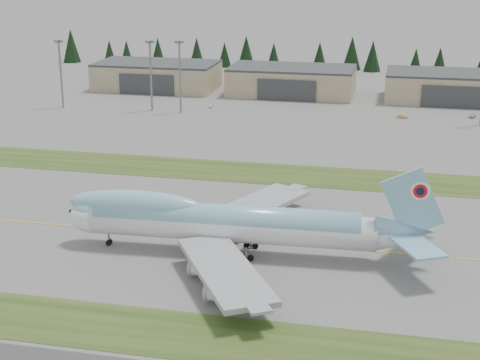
% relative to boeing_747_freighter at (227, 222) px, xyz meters
% --- Properties ---
extents(ground, '(7000.00, 7000.00, 0.00)m').
position_rel_boeing_747_freighter_xyz_m(ground, '(3.83, 6.58, -6.22)').
color(ground, slate).
rests_on(ground, ground).
extents(grass_strip_near, '(400.00, 14.00, 0.08)m').
position_rel_boeing_747_freighter_xyz_m(grass_strip_near, '(3.83, -31.42, -6.22)').
color(grass_strip_near, '#274318').
rests_on(grass_strip_near, ground).
extents(grass_strip_far, '(400.00, 18.00, 0.08)m').
position_rel_boeing_747_freighter_xyz_m(grass_strip_far, '(3.83, 51.58, -6.22)').
color(grass_strip_far, '#274318').
rests_on(grass_strip_far, ground).
extents(taxiway_line_main, '(400.00, 0.40, 0.02)m').
position_rel_boeing_747_freighter_xyz_m(taxiway_line_main, '(3.83, 6.58, -6.22)').
color(taxiway_line_main, gold).
rests_on(taxiway_line_main, ground).
extents(boeing_747_freighter, '(71.29, 61.76, 18.85)m').
position_rel_boeing_747_freighter_xyz_m(boeing_747_freighter, '(0.00, 0.00, 0.00)').
color(boeing_747_freighter, white).
rests_on(boeing_747_freighter, ground).
extents(hangar_left, '(48.00, 26.60, 10.80)m').
position_rel_boeing_747_freighter_xyz_m(hangar_left, '(-66.17, 156.48, -0.83)').
color(hangar_left, tan).
rests_on(hangar_left, ground).
extents(hangar_center, '(48.00, 26.60, 10.80)m').
position_rel_boeing_747_freighter_xyz_m(hangar_center, '(-11.17, 156.48, -0.83)').
color(hangar_center, tan).
rests_on(hangar_center, ground).
extents(hangar_right, '(48.00, 26.60, 10.80)m').
position_rel_boeing_747_freighter_xyz_m(hangar_right, '(48.83, 156.48, -0.83)').
color(hangar_right, tan).
rests_on(hangar_right, ground).
extents(floodlight_masts, '(173.82, 6.74, 24.74)m').
position_rel_boeing_747_freighter_xyz_m(floodlight_masts, '(-9.69, 116.57, 10.54)').
color(floodlight_masts, slate).
rests_on(floodlight_masts, ground).
extents(service_vehicle_a, '(1.61, 3.34, 1.10)m').
position_rel_boeing_747_freighter_xyz_m(service_vehicle_a, '(-35.93, 126.28, -6.22)').
color(service_vehicle_a, white).
rests_on(service_vehicle_a, ground).
extents(service_vehicle_b, '(3.62, 1.34, 1.19)m').
position_rel_boeing_747_freighter_xyz_m(service_vehicle_b, '(31.62, 123.55, -6.22)').
color(service_vehicle_b, gold).
rests_on(service_vehicle_b, ground).
extents(service_vehicle_c, '(2.96, 4.71, 1.27)m').
position_rel_boeing_747_freighter_xyz_m(service_vehicle_c, '(54.81, 129.65, -6.22)').
color(service_vehicle_c, '#ABAAAF').
rests_on(service_vehicle_c, ground).
extents(conifer_belt, '(271.67, 15.44, 16.89)m').
position_rel_boeing_747_freighter_xyz_m(conifer_belt, '(12.41, 218.39, 0.97)').
color(conifer_belt, black).
rests_on(conifer_belt, ground).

